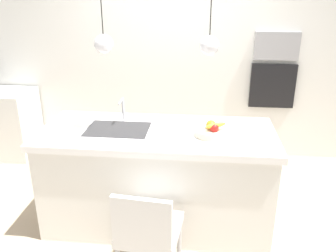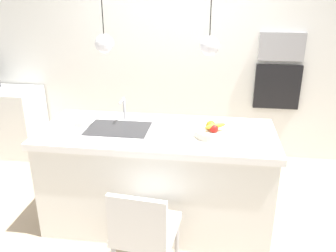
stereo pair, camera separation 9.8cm
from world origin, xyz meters
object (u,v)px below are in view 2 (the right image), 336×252
object	(u,v)px
microwave	(282,46)
oven	(277,87)
chair_near	(144,230)
fruit_bowl	(211,132)

from	to	relation	value
microwave	oven	bearing A→B (deg)	0.00
oven	microwave	bearing A→B (deg)	0.00
microwave	chair_near	bearing A→B (deg)	-117.41
microwave	chair_near	xyz separation A→B (m)	(-1.24, -2.38, -0.99)
oven	chair_near	xyz separation A→B (m)	(-1.24, -2.38, -0.49)
fruit_bowl	oven	distance (m)	1.83
fruit_bowl	oven	world-z (taller)	oven
fruit_bowl	microwave	world-z (taller)	microwave
fruit_bowl	chair_near	distance (m)	0.99
chair_near	microwave	bearing A→B (deg)	62.59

